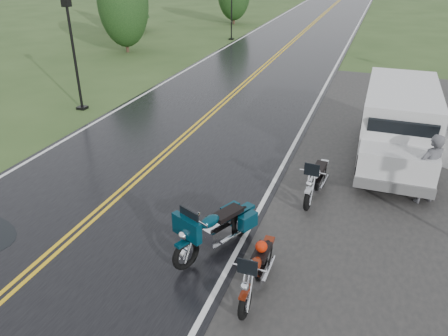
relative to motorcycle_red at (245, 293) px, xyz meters
name	(u,v)px	position (x,y,z in m)	size (l,w,h in m)	color
ground	(90,221)	(-4.53, 1.72, -0.59)	(120.00, 120.00, 0.00)	#2D471E
road	(226,101)	(-4.53, 11.72, -0.57)	(8.00, 100.00, 0.04)	black
motorcycle_red	(245,293)	(0.00, 0.00, 0.00)	(0.73, 2.01, 1.19)	#57190A
motorcycle_teal	(185,243)	(-1.53, 0.86, 0.10)	(0.85, 2.34, 1.38)	#042936
motorcycle_silver	(309,190)	(0.43, 3.98, 0.02)	(0.76, 2.10, 1.24)	#B0B1B8
van_white	(364,145)	(1.55, 6.09, 0.55)	(2.19, 5.84, 2.29)	silver
person_at_van	(429,170)	(3.21, 5.47, 0.36)	(0.70, 0.46, 1.91)	#4A4A4F
lamp_post_near_left	(74,54)	(-9.82, 8.71, 1.67)	(0.39, 0.39, 4.52)	black
lamp_post_far_left	(232,11)	(-8.93, 25.31, 1.39)	(0.34, 0.34, 3.97)	black
tree_left_mid	(124,12)	(-13.84, 19.03, 1.85)	(3.13, 3.13, 4.88)	#1E3D19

